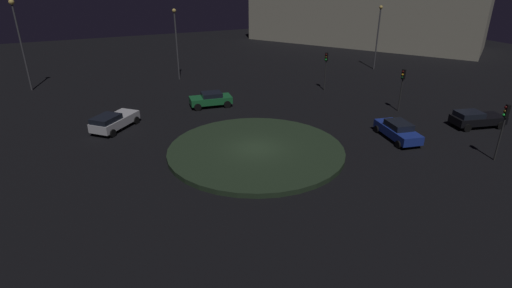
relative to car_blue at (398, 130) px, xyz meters
name	(u,v)px	position (x,y,z in m)	size (l,w,h in m)	color
ground_plane	(256,152)	(-11.28, 2.21, -0.75)	(120.62, 120.62, 0.00)	black
roundabout_island	(256,150)	(-11.28, 2.21, -0.58)	(12.98, 12.98, 0.35)	#263823
car_blue	(398,130)	(0.00, 0.00, 0.00)	(2.57, 4.70, 1.46)	#1E38A5
car_white	(113,121)	(-20.38, 11.18, 0.04)	(4.38, 4.47, 1.48)	white
car_green	(211,99)	(-11.00, 13.81, 0.01)	(4.19, 2.39, 1.41)	#1E7238
car_black	(476,119)	(8.00, -0.56, 0.00)	(4.67, 2.79, 1.40)	black
traffic_light_southeast	(504,121)	(3.68, -5.77, 2.19)	(0.40, 0.37, 4.12)	#2D2D2D
traffic_light_northeast	(326,64)	(2.28, 14.15, 2.21)	(0.39, 0.38, 4.16)	#2D2D2D
traffic_light_east	(402,82)	(4.87, 5.30, 2.10)	(0.38, 0.34, 4.00)	#2D2D2D
streetlamp_northwest	(18,32)	(-27.57, 27.33, 5.59)	(0.56, 0.56, 9.58)	#4C4C51
streetlamp_north	(176,37)	(-11.33, 25.41, 4.30)	(0.46, 0.46, 8.24)	#4C4C51
streetlamp_northeast	(378,31)	(13.94, 20.12, 4.22)	(0.45, 0.45, 8.14)	#4C4C51
store_building	(363,16)	(24.98, 37.61, 3.95)	(33.66, 39.80, 9.39)	#B7B299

